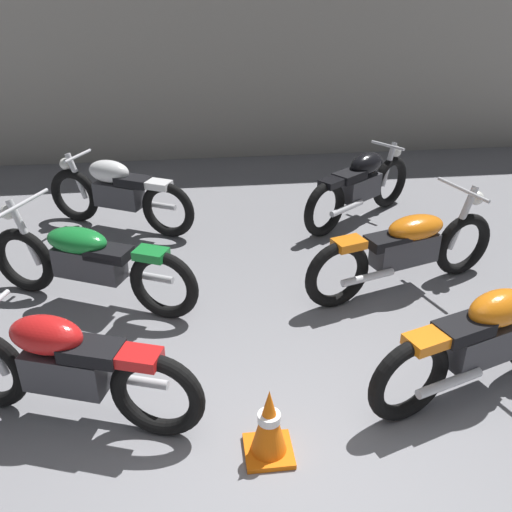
{
  "coord_description": "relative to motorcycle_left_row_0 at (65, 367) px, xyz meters",
  "views": [
    {
      "loc": [
        -0.54,
        -2.22,
        2.92
      ],
      "look_at": [
        0.0,
        2.22,
        0.55
      ],
      "focal_mm": 39.51,
      "sensor_mm": 36.0,
      "label": 1
    }
  ],
  "objects": [
    {
      "name": "motorcycle_right_row_0",
      "position": [
        2.98,
        -0.06,
        0.0
      ],
      "size": [
        1.9,
        0.77,
        0.88
      ],
      "color": "black",
      "rests_on": "ground"
    },
    {
      "name": "motorcycle_left_row_2",
      "position": [
        0.05,
        3.24,
        0.0
      ],
      "size": [
        1.8,
        1.0,
        0.88
      ],
      "color": "black",
      "rests_on": "ground"
    },
    {
      "name": "motorcycle_left_row_0",
      "position": [
        0.0,
        0.0,
        0.0
      ],
      "size": [
        1.9,
        0.78,
        0.88
      ],
      "color": "black",
      "rests_on": "ground"
    },
    {
      "name": "traffic_cone",
      "position": [
        1.34,
        -0.49,
        -0.2
      ],
      "size": [
        0.32,
        0.32,
        0.54
      ],
      "color": "orange",
      "rests_on": "ground"
    },
    {
      "name": "motorcycle_right_row_1",
      "position": [
        2.95,
        1.45,
        -0.01
      ],
      "size": [
        2.1,
        0.91,
        0.97
      ],
      "color": "black",
      "rests_on": "ground"
    },
    {
      "name": "ground_plane",
      "position": [
        1.47,
        -0.95,
        -0.46
      ],
      "size": [
        60.0,
        60.0,
        0.0
      ],
      "primitive_type": "plane",
      "color": "gray"
    },
    {
      "name": "motorcycle_right_row_2",
      "position": [
        2.99,
        3.14,
        0.0
      ],
      "size": [
        1.65,
        1.26,
        0.88
      ],
      "color": "black",
      "rests_on": "ground"
    },
    {
      "name": "back_wall",
      "position": [
        1.47,
        5.96,
        1.34
      ],
      "size": [
        12.96,
        0.24,
        3.6
      ],
      "primitive_type": "cube",
      "color": "#9E998E",
      "rests_on": "ground"
    },
    {
      "name": "motorcycle_left_row_1",
      "position": [
        -0.06,
        1.55,
        -0.01
      ],
      "size": [
        2.01,
        1.08,
        0.97
      ],
      "color": "black",
      "rests_on": "ground"
    }
  ]
}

